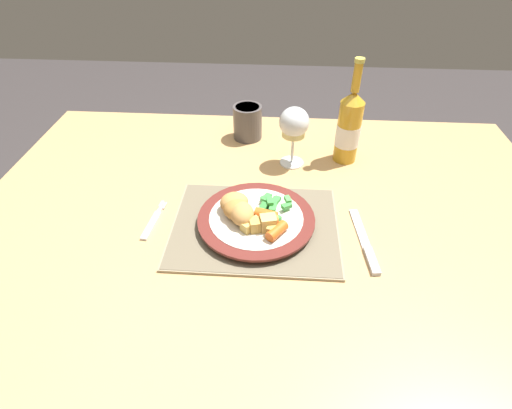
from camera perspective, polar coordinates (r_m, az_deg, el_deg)
name	(u,v)px	position (r m, az deg, el deg)	size (l,w,h in m)	color
ground_plane	(265,376)	(1.49, 1.29, -23.35)	(6.00, 6.00, 0.00)	#383333
dining_table	(269,239)	(0.96, 1.84, -4.89)	(1.36, 0.93, 0.74)	tan
placemat	(255,226)	(0.86, -0.13, -3.15)	(0.35, 0.28, 0.01)	gray
dinner_plate	(256,220)	(0.85, 0.03, -2.22)	(0.25, 0.25, 0.02)	silver
breaded_croquettes	(238,208)	(0.84, -2.64, -0.57)	(0.09, 0.11, 0.04)	#B77F3D
green_beans_pile	(271,204)	(0.87, 2.21, 0.02)	(0.07, 0.09, 0.02)	#338438
glazed_carrots	(271,222)	(0.82, 2.14, -2.48)	(0.07, 0.09, 0.02)	orange
fork	(153,222)	(0.90, -14.50, -2.47)	(0.03, 0.13, 0.01)	silver
table_knife	(366,246)	(0.85, 15.45, -5.68)	(0.04, 0.19, 0.01)	silver
wine_glass	(294,125)	(1.01, 5.46, 11.25)	(0.07, 0.07, 0.16)	silver
bottle	(349,127)	(1.06, 13.13, 10.70)	(0.06, 0.06, 0.27)	gold
roast_potatoes	(262,225)	(0.81, 0.79, -2.93)	(0.08, 0.05, 0.03)	#E5BC66
drinking_cup	(248,122)	(1.16, -1.21, 11.77)	(0.08, 0.08, 0.10)	#4C4747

